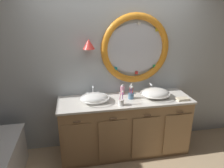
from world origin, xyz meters
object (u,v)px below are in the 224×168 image
(soap_dispenser, at_px, (122,90))
(sink_basin_right, at_px, (155,93))
(toothbrush_holder_left, at_px, (121,102))
(folded_hand_towel, at_px, (183,99))
(sink_basin_left, at_px, (95,98))
(toothbrush_holder_right, at_px, (131,95))

(soap_dispenser, bearing_deg, sink_basin_right, -26.37)
(toothbrush_holder_left, relative_size, folded_hand_towel, 1.20)
(sink_basin_left, bearing_deg, toothbrush_holder_right, 2.94)
(folded_hand_towel, bearing_deg, sink_basin_left, 172.84)
(toothbrush_holder_right, bearing_deg, soap_dispenser, 113.09)
(folded_hand_towel, bearing_deg, toothbrush_holder_left, -179.37)
(sink_basin_left, relative_size, toothbrush_holder_left, 1.94)
(sink_basin_right, xyz_separation_m, soap_dispenser, (-0.45, 0.22, 0.00))
(sink_basin_right, bearing_deg, toothbrush_holder_right, 175.67)
(sink_basin_left, relative_size, folded_hand_towel, 2.31)
(sink_basin_left, bearing_deg, folded_hand_towel, -7.16)
(sink_basin_left, bearing_deg, soap_dispenser, 26.00)
(toothbrush_holder_right, height_order, soap_dispenser, toothbrush_holder_right)
(sink_basin_right, relative_size, soap_dispenser, 2.76)
(sink_basin_right, relative_size, folded_hand_towel, 2.48)
(toothbrush_holder_right, distance_m, folded_hand_towel, 0.75)
(soap_dispenser, height_order, folded_hand_towel, soap_dispenser)
(sink_basin_left, height_order, toothbrush_holder_right, toothbrush_holder_right)
(sink_basin_left, relative_size, soap_dispenser, 2.58)
(toothbrush_holder_right, relative_size, soap_dispenser, 1.38)
(sink_basin_right, height_order, toothbrush_holder_left, toothbrush_holder_left)
(sink_basin_left, bearing_deg, toothbrush_holder_left, -26.26)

